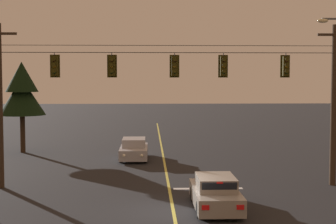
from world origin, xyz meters
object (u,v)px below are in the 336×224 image
Objects in this scene: traffic_light_rightmost at (286,66)px; car_oncoming_lead at (134,149)px; traffic_light_centre at (175,66)px; traffic_light_leftmost at (54,66)px; traffic_light_left_inner at (112,66)px; car_waiting_near_lane at (215,193)px; traffic_light_right_inner at (224,66)px; tree_verge_near at (22,91)px.

traffic_light_rightmost reaches higher than car_oncoming_lead.
traffic_light_centre is at bearing -75.29° from car_oncoming_lead.
traffic_light_leftmost is at bearing 180.00° from traffic_light_rightmost.
traffic_light_centre reaches higher than car_oncoming_lead.
car_waiting_near_lane is at bearing -44.40° from traffic_light_left_inner.
traffic_light_leftmost is 10.80m from car_oncoming_lead.
traffic_light_leftmost is 1.00× the size of traffic_light_centre.
traffic_light_left_inner reaches higher than car_waiting_near_lane.
traffic_light_left_inner reaches higher than car_oncoming_lead.
traffic_light_right_inner is (2.42, 0.00, 0.00)m from traffic_light_centre.
traffic_light_centre and traffic_light_right_inner have the same top height.
traffic_light_rightmost is at bearing 47.54° from car_waiting_near_lane.
traffic_light_centre is at bearing 108.18° from car_waiting_near_lane.
traffic_light_leftmost is 13.01m from tree_verge_near.
traffic_light_right_inner is at bearing 77.84° from car_waiting_near_lane.
tree_verge_near is (-12.89, 12.07, -1.52)m from traffic_light_right_inner.
traffic_light_left_inner is at bearing -95.27° from car_oncoming_lead.
car_oncoming_lead is 0.67× the size of tree_verge_near.
car_waiting_near_lane is 13.65m from car_oncoming_lead.
traffic_light_leftmost is at bearing -69.13° from tree_verge_near.
traffic_light_centre is 16.06m from tree_verge_near.
traffic_light_left_inner is 0.28× the size of car_oncoming_lead.
traffic_light_centre reaches higher than car_waiting_near_lane.
traffic_light_centre is 0.18× the size of tree_verge_near.
traffic_light_centre is 1.00× the size of traffic_light_rightmost.
traffic_light_left_inner is at bearing -58.51° from tree_verge_near.
traffic_light_rightmost is (5.53, 0.00, 0.00)m from traffic_light_centre.
traffic_light_leftmost is 0.28× the size of car_waiting_near_lane.
traffic_light_centre is 0.28× the size of car_oncoming_lead.
tree_verge_near is at bearing 142.97° from traffic_light_rightmost.
car_waiting_near_lane is 20.74m from tree_verge_near.
car_oncoming_lead is at bearing -22.51° from tree_verge_near.
traffic_light_right_inner reaches higher than tree_verge_near.
traffic_light_left_inner is at bearing 135.60° from car_waiting_near_lane.
traffic_light_right_inner is 0.28× the size of car_waiting_near_lane.
traffic_light_rightmost is 8.05m from car_waiting_near_lane.
traffic_light_left_inner is 1.00× the size of traffic_light_centre.
tree_verge_near is (-16.00, 12.07, -1.52)m from traffic_light_rightmost.
car_waiting_near_lane is (4.54, -4.45, -5.34)m from traffic_light_left_inner.
traffic_light_rightmost is 12.84m from car_oncoming_lead.
traffic_light_right_inner is at bearing -43.12° from tree_verge_near.
traffic_light_right_inner is 0.28× the size of car_oncoming_lead.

